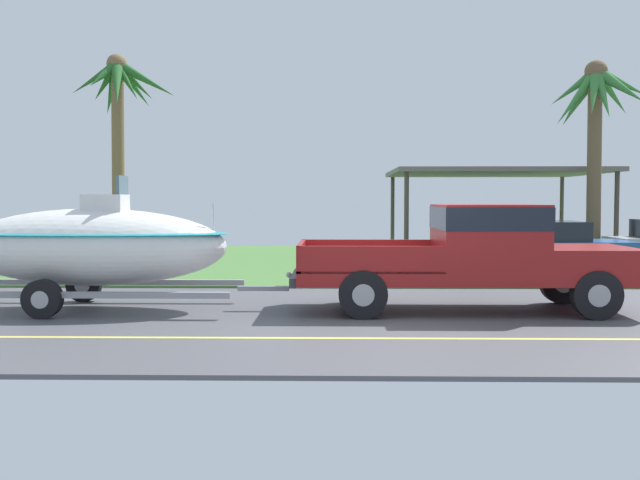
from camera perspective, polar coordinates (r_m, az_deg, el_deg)
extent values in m
cube|color=#4C4C51|center=(12.22, 5.58, -6.15)|extent=(36.00, 8.00, 0.06)
cube|color=#477538|center=(23.12, 3.48, -1.69)|extent=(36.00, 14.00, 0.11)
cube|color=#DBCC4C|center=(10.44, 6.35, -7.56)|extent=(34.20, 0.12, 0.01)
cube|color=maroon|center=(13.11, 11.03, -2.65)|extent=(5.74, 2.03, 0.22)
cube|color=maroon|center=(13.59, 19.66, -1.30)|extent=(1.61, 2.03, 0.38)
cube|color=maroon|center=(13.14, 12.79, 0.26)|extent=(1.72, 2.03, 1.11)
cube|color=black|center=(13.12, 12.80, 1.68)|extent=(1.74, 2.05, 0.38)
cube|color=#621111|center=(12.92, 3.73, -2.10)|extent=(2.41, 2.03, 0.04)
cube|color=maroon|center=(13.87, 3.55, -0.89)|extent=(2.41, 0.08, 0.45)
cube|color=maroon|center=(11.93, 3.94, -1.55)|extent=(2.41, 0.08, 0.45)
cube|color=maroon|center=(12.90, -1.45, -1.19)|extent=(0.08, 2.03, 0.45)
cube|color=#333338|center=(12.94, -1.89, -2.93)|extent=(0.12, 1.83, 0.16)
sphere|color=#B2B2B7|center=(12.94, -2.42, -2.71)|extent=(0.10, 0.10, 0.10)
cylinder|color=black|center=(14.47, 18.19, -3.12)|extent=(0.80, 0.28, 0.80)
cylinder|color=#9E9EA3|center=(14.47, 18.19, -3.12)|extent=(0.36, 0.29, 0.36)
cylinder|color=black|center=(12.77, 20.57, -3.98)|extent=(0.80, 0.28, 0.80)
cylinder|color=#9E9EA3|center=(12.77, 20.57, -3.98)|extent=(0.36, 0.29, 0.36)
cylinder|color=black|center=(13.85, 3.06, -3.25)|extent=(0.80, 0.28, 0.80)
cylinder|color=#9E9EA3|center=(13.85, 3.06, -3.25)|extent=(0.36, 0.29, 0.36)
cylinder|color=black|center=(12.05, 3.34, -4.20)|extent=(0.80, 0.28, 0.80)
cylinder|color=#9E9EA3|center=(12.05, 3.34, -4.20)|extent=(0.36, 0.29, 0.36)
cube|color=gray|center=(13.01, -4.40, -3.75)|extent=(0.90, 0.10, 0.08)
cube|color=gray|center=(14.52, -15.94, -3.15)|extent=(5.11, 0.12, 0.10)
cube|color=gray|center=(12.75, -18.43, -4.05)|extent=(5.11, 0.12, 0.10)
cylinder|color=black|center=(14.74, -17.77, -3.32)|extent=(0.64, 0.22, 0.64)
cylinder|color=#9E9EA3|center=(14.74, -17.77, -3.32)|extent=(0.29, 0.23, 0.29)
cylinder|color=black|center=(12.88, -20.66, -4.28)|extent=(0.64, 0.22, 0.64)
cylinder|color=#9E9EA3|center=(12.88, -20.66, -4.28)|extent=(0.29, 0.23, 0.29)
ellipsoid|color=white|center=(13.56, -17.15, -0.52)|extent=(4.73, 1.88, 1.35)
ellipsoid|color=teal|center=(13.55, -17.17, 0.48)|extent=(4.83, 1.92, 0.12)
cube|color=silver|center=(13.47, -16.24, 2.01)|extent=(0.70, 0.60, 0.65)
cube|color=slate|center=(13.38, -15.04, 4.06)|extent=(0.06, 0.56, 0.36)
cylinder|color=silver|center=(13.03, -8.26, 1.74)|extent=(0.04, 0.04, 0.50)
cube|color=#234C89|center=(19.94, 16.66, -1.04)|extent=(4.59, 1.86, 0.70)
cube|color=black|center=(19.85, 16.05, 0.68)|extent=(2.57, 1.71, 0.50)
cylinder|color=black|center=(21.22, 20.11, -1.40)|extent=(0.66, 0.22, 0.66)
cylinder|color=#9E9EA3|center=(21.22, 20.11, -1.40)|extent=(0.30, 0.23, 0.30)
cylinder|color=black|center=(19.65, 21.70, -1.78)|extent=(0.66, 0.22, 0.66)
cylinder|color=#9E9EA3|center=(19.65, 21.70, -1.78)|extent=(0.30, 0.23, 0.30)
cylinder|color=black|center=(20.42, 11.80, -1.45)|extent=(0.66, 0.22, 0.66)
cylinder|color=#9E9EA3|center=(20.42, 11.80, -1.45)|extent=(0.30, 0.23, 0.30)
cylinder|color=black|center=(18.78, 12.74, -1.85)|extent=(0.66, 0.22, 0.66)
cylinder|color=#9E9EA3|center=(18.78, 12.74, -1.85)|extent=(0.30, 0.23, 0.30)
cylinder|color=black|center=(23.28, 22.62, -1.07)|extent=(0.66, 0.22, 0.66)
cylinder|color=#9E9EA3|center=(23.28, 22.62, -1.07)|extent=(0.30, 0.23, 0.30)
cylinder|color=#4C4238|center=(28.44, 18.16, 1.87)|extent=(0.14, 0.14, 2.77)
cylinder|color=#4C4238|center=(23.45, 21.93, 1.56)|extent=(0.14, 0.14, 2.77)
cylinder|color=#4C4238|center=(27.28, 5.63, 1.96)|extent=(0.14, 0.14, 2.77)
cylinder|color=#4C4238|center=(22.03, 6.69, 1.68)|extent=(0.14, 0.14, 2.77)
cube|color=#6B665B|center=(25.12, 13.20, 5.11)|extent=(6.69, 5.77, 0.14)
cylinder|color=brown|center=(24.68, -15.33, 5.80)|extent=(0.40, 0.54, 6.27)
cone|color=#286028|center=(24.73, -13.32, 11.94)|extent=(2.02, 0.44, 1.34)
cone|color=#286028|center=(25.32, -14.09, 11.75)|extent=(1.25, 1.38, 1.25)
cone|color=#286028|center=(25.71, -14.20, 11.46)|extent=(0.95, 2.06, 1.41)
cone|color=#286028|center=(25.44, -15.78, 11.14)|extent=(1.13, 1.42, 1.71)
cone|color=#286028|center=(25.18, -16.23, 11.62)|extent=(1.18, 0.68, 1.33)
cone|color=#286028|center=(24.95, -17.02, 11.84)|extent=(1.56, 0.74, 1.23)
cone|color=#286028|center=(24.54, -16.38, 12.15)|extent=(0.99, 1.44, 1.18)
cone|color=#286028|center=(24.19, -15.42, 11.63)|extent=(0.91, 1.83, 1.73)
cone|color=#286028|center=(24.58, -14.68, 11.75)|extent=(1.17, 0.92, 1.39)
sphere|color=brown|center=(25.03, -15.43, 12.98)|extent=(0.64, 0.64, 0.64)
cylinder|color=brown|center=(22.49, 20.42, 5.09)|extent=(0.40, 0.50, 5.57)
cone|color=#387A38|center=(22.85, 22.25, 11.14)|extent=(1.57, 0.59, 1.03)
cone|color=#387A38|center=(23.46, 21.60, 10.50)|extent=(1.67, 1.53, 1.34)
cone|color=#387A38|center=(23.27, 20.47, 10.35)|extent=(0.78, 1.50, 1.50)
cone|color=#387A38|center=(23.12, 19.37, 10.23)|extent=(1.10, 1.64, 1.70)
cone|color=#387A38|center=(22.79, 18.97, 11.02)|extent=(1.40, 0.92, 1.12)
cone|color=#387A38|center=(22.20, 19.21, 10.34)|extent=(1.60, 0.93, 1.76)
cone|color=#387A38|center=(22.09, 20.40, 10.65)|extent=(0.94, 1.48, 1.58)
cone|color=#387A38|center=(22.16, 21.01, 10.50)|extent=(0.39, 1.38, 1.64)
cone|color=#387A38|center=(22.45, 22.18, 10.92)|extent=(1.48, 1.35, 1.32)
sphere|color=brown|center=(22.76, 20.56, 12.10)|extent=(0.64, 0.64, 0.64)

